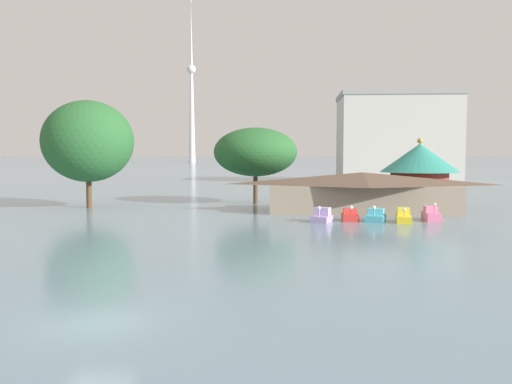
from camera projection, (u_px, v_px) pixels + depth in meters
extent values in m
plane|color=slate|center=(98.00, 323.00, 20.59)|extent=(2000.00, 2000.00, 0.00)
cube|color=#B299D8|center=(322.00, 219.00, 50.63)|extent=(2.25, 2.72, 0.60)
cube|color=#C8ADF0|center=(323.00, 211.00, 50.85)|extent=(1.60, 1.43, 0.75)
cylinder|color=#B299D8|center=(319.00, 213.00, 49.72)|extent=(0.14, 0.14, 0.64)
sphere|color=white|center=(319.00, 208.00, 49.69)|extent=(0.33, 0.33, 0.33)
cube|color=red|center=(350.00, 217.00, 51.67)|extent=(1.50, 2.28, 0.63)
cube|color=#E8423C|center=(350.00, 211.00, 51.91)|extent=(1.27, 1.03, 0.52)
cylinder|color=red|center=(351.00, 212.00, 50.73)|extent=(0.14, 0.14, 0.55)
sphere|color=white|center=(351.00, 207.00, 50.69)|extent=(0.35, 0.35, 0.35)
cube|color=#4CB7CC|center=(375.00, 218.00, 51.19)|extent=(2.36, 3.04, 0.61)
cube|color=#5DCDE2|center=(376.00, 211.00, 51.46)|extent=(1.71, 1.56, 0.58)
cylinder|color=#4CB7CC|center=(374.00, 213.00, 50.14)|extent=(0.14, 0.14, 0.61)
sphere|color=white|center=(374.00, 208.00, 50.11)|extent=(0.36, 0.36, 0.36)
cube|color=yellow|center=(404.00, 219.00, 50.32)|extent=(1.72, 3.01, 0.64)
cube|color=yellow|center=(403.00, 212.00, 50.62)|extent=(1.30, 1.43, 0.69)
cylinder|color=yellow|center=(404.00, 214.00, 49.17)|extent=(0.14, 0.14, 0.51)
sphere|color=white|center=(405.00, 210.00, 49.14)|extent=(0.30, 0.30, 0.30)
cube|color=pink|center=(431.00, 217.00, 51.69)|extent=(1.35, 2.84, 0.78)
cube|color=pink|center=(431.00, 209.00, 52.00)|extent=(1.13, 1.28, 0.57)
cylinder|color=pink|center=(435.00, 210.00, 50.52)|extent=(0.14, 0.14, 0.74)
sphere|color=white|center=(435.00, 204.00, 50.48)|extent=(0.30, 0.30, 0.30)
cube|color=gray|center=(362.00, 198.00, 59.33)|extent=(19.88, 7.59, 2.99)
pyramid|color=brown|center=(362.00, 178.00, 59.18)|extent=(21.47, 8.72, 1.34)
cylinder|color=#993328|center=(419.00, 188.00, 67.36)|extent=(7.01, 7.01, 4.07)
cone|color=teal|center=(420.00, 158.00, 67.09)|extent=(9.65, 9.65, 3.50)
sphere|color=#B7993D|center=(420.00, 141.00, 66.94)|extent=(0.70, 0.70, 0.70)
cylinder|color=brown|center=(89.00, 195.00, 63.90)|extent=(0.64, 0.64, 3.03)
ellipsoid|color=#28602D|center=(88.00, 141.00, 63.45)|extent=(10.56, 10.56, 9.50)
cylinder|color=brown|center=(255.00, 190.00, 69.07)|extent=(0.55, 0.55, 3.46)
ellipsoid|color=#28602D|center=(255.00, 152.00, 68.73)|extent=(10.54, 10.54, 6.16)
cube|color=beige|center=(396.00, 141.00, 117.39)|extent=(24.14, 17.39, 18.14)
cube|color=#999993|center=(397.00, 96.00, 116.70)|extent=(24.63, 17.74, 1.00)
cone|color=silver|center=(192.00, 83.00, 356.66)|extent=(4.40, 4.40, 103.78)
sphere|color=silver|center=(191.00, 69.00, 356.00)|extent=(5.83, 5.83, 5.83)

